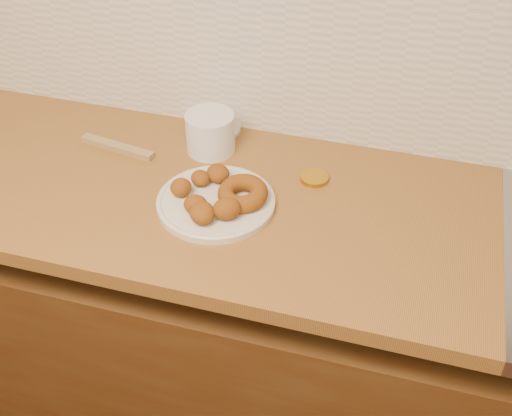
{
  "coord_description": "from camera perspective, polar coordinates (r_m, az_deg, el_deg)",
  "views": [
    {
      "loc": [
        0.27,
        0.6,
        1.82
      ],
      "look_at": [
        -0.03,
        1.63,
        0.93
      ],
      "focal_mm": 45.0,
      "sensor_mm": 36.0,
      "label": 1
    }
  ],
  "objects": [
    {
      "name": "wooden_utensil",
      "position": [
        1.66,
        -12.23,
        5.31
      ],
      "size": [
        0.21,
        0.06,
        0.02
      ],
      "primitive_type": "cube",
      "rotation": [
        0.0,
        0.0,
        -0.16
      ],
      "color": "#9D7F50",
      "rests_on": "butcher_block"
    },
    {
      "name": "butcher_block",
      "position": [
        1.71,
        -19.94,
        3.64
      ],
      "size": [
        2.3,
        0.62,
        0.04
      ],
      "primitive_type": "cube",
      "color": "#97632E",
      "rests_on": "base_cabinet"
    },
    {
      "name": "ring_donut",
      "position": [
        1.43,
        -1.21,
        1.33
      ],
      "size": [
        0.12,
        0.12,
        0.05
      ],
      "primitive_type": "torus",
      "rotation": [
        0.1,
        0.0,
        -0.07
      ],
      "color": "#8A4811",
      "rests_on": "donut_plate"
    },
    {
      "name": "fried_dough_chunks",
      "position": [
        1.42,
        -4.44,
        1.05
      ],
      "size": [
        0.2,
        0.22,
        0.05
      ],
      "color": "#8A4811",
      "rests_on": "donut_plate"
    },
    {
      "name": "base_cabinet",
      "position": [
        1.82,
        1.35,
        -12.25
      ],
      "size": [
        3.6,
        0.6,
        0.77
      ],
      "primitive_type": "cube",
      "color": "#4F3619",
      "rests_on": "floor"
    },
    {
      "name": "brass_jar_lid",
      "position": [
        1.53,
        5.21,
        2.68
      ],
      "size": [
        0.08,
        0.08,
        0.01
      ],
      "primitive_type": "cylinder",
      "rotation": [
        0.0,
        0.0,
        -0.26
      ],
      "color": "#BA871C",
      "rests_on": "butcher_block"
    },
    {
      "name": "plastic_tub",
      "position": [
        1.6,
        -4.08,
        6.69
      ],
      "size": [
        0.15,
        0.15,
        0.1
      ],
      "primitive_type": "cylinder",
      "rotation": [
        0.0,
        0.0,
        0.28
      ],
      "color": "white",
      "rests_on": "butcher_block"
    },
    {
      "name": "tub_lid",
      "position": [
        1.71,
        -3.84,
        7.12
      ],
      "size": [
        0.16,
        0.16,
        0.01
      ],
      "primitive_type": "cylinder",
      "rotation": [
        0.0,
        0.0,
        -0.1
      ],
      "color": "silver",
      "rests_on": "butcher_block"
    },
    {
      "name": "backsplash",
      "position": [
        1.55,
        4.8,
        15.85
      ],
      "size": [
        3.6,
        0.02,
        0.6
      ],
      "primitive_type": "cube",
      "color": "silver",
      "rests_on": "wall_back"
    },
    {
      "name": "donut_plate",
      "position": [
        1.45,
        -3.58,
        0.5
      ],
      "size": [
        0.27,
        0.27,
        0.02
      ],
      "primitive_type": "cylinder",
      "color": "beige",
      "rests_on": "butcher_block"
    }
  ]
}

